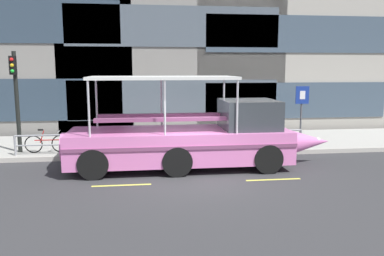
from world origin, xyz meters
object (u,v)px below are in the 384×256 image
object	(u,v)px
pedestrian_near_bow	(245,122)
duck_tour_boat	(195,138)
leaned_bicycle	(47,143)
parking_sign	(302,105)
traffic_light_pole	(16,92)

from	to	relation	value
pedestrian_near_bow	duck_tour_boat	bearing A→B (deg)	-132.46
leaned_bicycle	duck_tour_boat	world-z (taller)	duck_tour_boat
leaned_bicycle	pedestrian_near_bow	size ratio (longest dim) A/B	1.03
parking_sign	duck_tour_boat	world-z (taller)	duck_tour_boat
parking_sign	pedestrian_near_bow	size ratio (longest dim) A/B	1.53
duck_tour_boat	pedestrian_near_bow	world-z (taller)	duck_tour_boat
leaned_bicycle	pedestrian_near_bow	world-z (taller)	pedestrian_near_bow
duck_tour_boat	pedestrian_near_bow	distance (m)	3.88
parking_sign	duck_tour_boat	distance (m)	5.77
traffic_light_pole	duck_tour_boat	size ratio (longest dim) A/B	0.42
duck_tour_boat	pedestrian_near_bow	xyz separation A→B (m)	(2.62, 2.86, 0.14)
traffic_light_pole	parking_sign	xyz separation A→B (m)	(11.83, 0.08, -0.68)
parking_sign	pedestrian_near_bow	bearing A→B (deg)	174.86
traffic_light_pole	parking_sign	bearing A→B (deg)	0.37
parking_sign	leaned_bicycle	world-z (taller)	parking_sign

